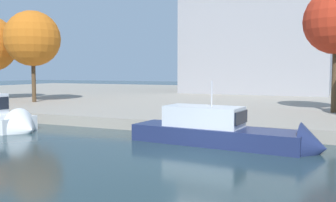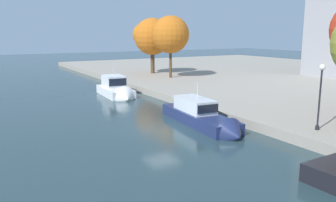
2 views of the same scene
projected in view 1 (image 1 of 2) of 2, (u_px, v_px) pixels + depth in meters
name	position (u px, v px, depth m)	size (l,w,h in m)	color
ground_plane	(195.00, 158.00, 17.04)	(220.00, 220.00, 0.00)	#23383D
dock_promenade	(286.00, 99.00, 47.42)	(120.00, 55.00, 0.74)	gray
motor_yacht_1	(226.00, 134.00, 20.01)	(10.27, 3.28, 4.25)	navy
tree_0	(31.00, 37.00, 38.57)	(5.95, 5.80, 9.14)	#4C3823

